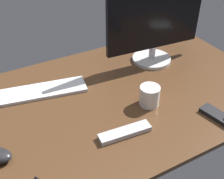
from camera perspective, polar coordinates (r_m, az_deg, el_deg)
desk at (r=125.26cm, az=0.65°, el=-1.62°), size 140.00×84.00×2.00cm
monitor at (r=142.59cm, az=8.31°, el=12.13°), size 49.29×19.48×36.79cm
keyboard at (r=129.94cm, az=-13.17°, el=-0.22°), size 37.84×18.04×1.37cm
media_remote at (r=120.13cm, az=20.46°, el=-5.10°), size 8.16×16.80×3.12cm
tv_remote at (r=106.60cm, az=2.54°, el=-8.39°), size 20.11×6.39×1.95cm
coffee_mug at (r=118.69cm, az=7.35°, el=-1.23°), size 8.22×8.22×8.45cm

